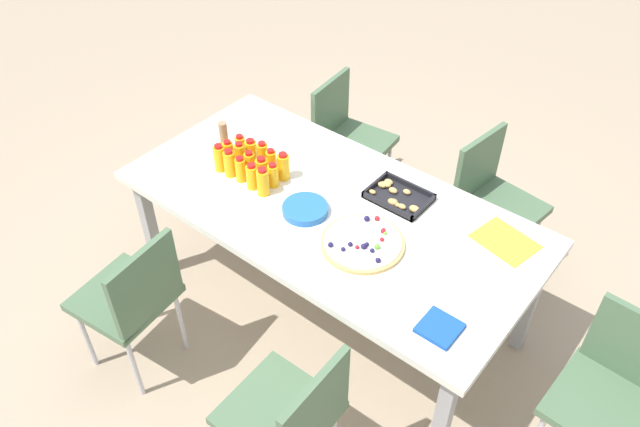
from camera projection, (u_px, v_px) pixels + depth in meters
ground_plane at (328, 305)px, 3.45m from camera, size 12.00×12.00×0.00m
party_table at (329, 214)px, 3.00m from camera, size 2.00×0.99×0.73m
chair_far_left at (346, 133)px, 3.83m from camera, size 0.44×0.44×0.83m
chair_near_left at (133, 296)px, 2.84m from camera, size 0.45×0.45×0.83m
chair_end at (615, 389)px, 2.48m from camera, size 0.42×0.42×0.83m
chair_near_right at (291, 415)px, 2.39m from camera, size 0.41×0.41×0.83m
chair_far_right at (492, 196)px, 3.38m from camera, size 0.45×0.45×0.83m
juice_bottle_0 at (220, 158)px, 3.12m from camera, size 0.06×0.06×0.15m
juice_bottle_1 at (230, 163)px, 3.09m from camera, size 0.06×0.06×0.15m
juice_bottle_2 at (241, 170)px, 3.06m from camera, size 0.05×0.05×0.14m
juice_bottle_3 at (252, 177)px, 3.02m from camera, size 0.06×0.06×0.14m
juice_bottle_4 at (263, 182)px, 2.98m from camera, size 0.06×0.06×0.15m
juice_bottle_5 at (228, 153)px, 3.17m from camera, size 0.05×0.05×0.14m
juice_bottle_6 at (240, 156)px, 3.14m from camera, size 0.05×0.05×0.15m
juice_bottle_7 at (250, 164)px, 3.10m from camera, size 0.05×0.05×0.14m
juice_bottle_8 at (262, 170)px, 3.06m from camera, size 0.06×0.06×0.14m
juice_bottle_9 at (273, 175)px, 3.03m from camera, size 0.05×0.05×0.13m
juice_bottle_10 at (240, 147)px, 3.21m from camera, size 0.05×0.05×0.13m
juice_bottle_11 at (251, 151)px, 3.18m from camera, size 0.06×0.06×0.13m
juice_bottle_12 at (263, 155)px, 3.14m from camera, size 0.06×0.06×0.15m
juice_bottle_13 at (271, 162)px, 3.11m from camera, size 0.05×0.05×0.14m
juice_bottle_14 at (283, 167)px, 3.07m from camera, size 0.06×0.06×0.15m
fruit_pizza at (363, 243)px, 2.75m from camera, size 0.37×0.37×0.05m
snack_tray at (397, 196)px, 2.99m from camera, size 0.29×0.21×0.04m
plate_stack at (305, 209)px, 2.91m from camera, size 0.22×0.22×0.03m
napkin_stack at (440, 328)px, 2.40m from camera, size 0.15×0.15×0.02m
cardboard_tube at (224, 137)px, 3.23m from camera, size 0.04×0.04×0.18m
paper_folder at (505, 241)px, 2.77m from camera, size 0.29×0.25×0.01m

